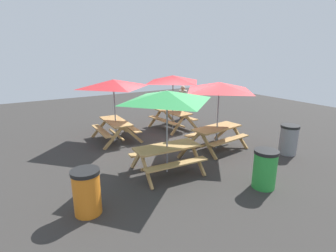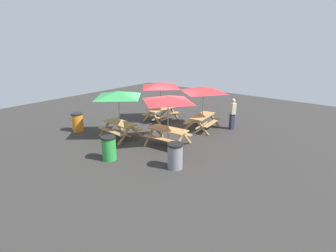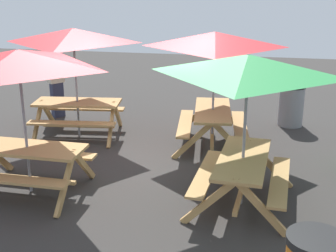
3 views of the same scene
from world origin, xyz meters
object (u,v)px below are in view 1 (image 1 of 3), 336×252
picnic_table_2 (173,83)px  trash_bin_gray (289,139)px  picnic_table_3 (114,88)px  picnic_table_1 (219,92)px  trash_bin_orange (87,192)px  trash_bin_green (265,169)px  person_standing (183,102)px  picnic_table_0 (167,102)px

picnic_table_2 → trash_bin_gray: size_ratio=2.38×
picnic_table_3 → picnic_table_1: bearing=46.5°
picnic_table_1 → picnic_table_3: 3.76m
trash_bin_orange → trash_bin_gray: bearing=88.6°
picnic_table_1 → trash_bin_green: (2.70, -0.86, -1.49)m
trash_bin_green → person_standing: bearing=162.0°
picnic_table_2 → picnic_table_3: bearing=-91.9°
person_standing → picnic_table_1: bearing=-69.6°
picnic_table_3 → person_standing: picnic_table_3 is taller
picnic_table_1 → trash_bin_gray: picnic_table_1 is taller
picnic_table_2 → person_standing: size_ratio=1.40×
picnic_table_2 → trash_bin_green: 5.85m
picnic_table_1 → trash_bin_orange: bearing=-168.9°
trash_bin_gray → picnic_table_2: bearing=-160.5°
picnic_table_0 → picnic_table_1: same height
picnic_table_1 → person_standing: (-3.90, 1.28, -1.10)m
picnic_table_1 → picnic_table_3: bearing=129.2°
trash_bin_orange → picnic_table_1: bearing=106.9°
trash_bin_gray → person_standing: person_standing is taller
trash_bin_gray → person_standing: 5.56m
picnic_table_1 → picnic_table_0: bearing=-170.0°
trash_bin_green → trash_bin_gray: same height
trash_bin_green → person_standing: 6.94m
picnic_table_2 → person_standing: 1.94m
picnic_table_0 → trash_bin_gray: bearing=-8.6°
picnic_table_0 → trash_bin_gray: (0.94, 4.10, -1.49)m
picnic_table_3 → trash_bin_gray: size_ratio=2.38×
trash_bin_gray → person_standing: (-5.54, -0.37, 0.39)m
picnic_table_0 → trash_bin_orange: (0.79, -2.43, -1.49)m
picnic_table_3 → trash_bin_gray: bearing=46.6°
picnic_table_0 → picnic_table_2: bearing=59.4°
trash_bin_orange → person_standing: person_standing is taller
picnic_table_0 → person_standing: bearing=55.2°
picnic_table_1 → picnic_table_3: (-2.66, -2.66, 0.00)m
picnic_table_1 → trash_bin_gray: bearing=-50.6°
person_standing → trash_bin_gray: bearing=-47.6°
picnic_table_2 → person_standing: (-1.02, 1.23, -1.10)m
picnic_table_2 → picnic_table_1: bearing=-7.6°
picnic_table_0 → trash_bin_green: (2.00, 1.59, -1.49)m
picnic_table_0 → person_standing: 6.02m
picnic_table_1 → trash_bin_gray: size_ratio=2.38×
trash_bin_gray → person_standing: size_ratio=0.59×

